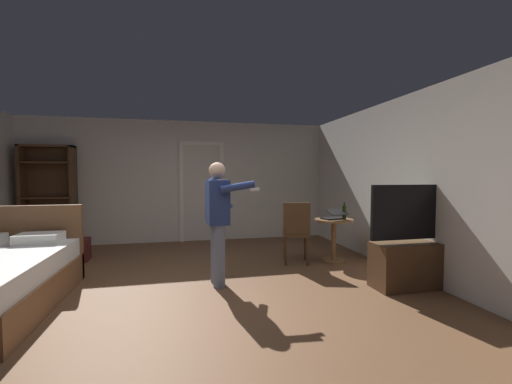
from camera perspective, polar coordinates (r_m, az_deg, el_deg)
The scene contains 13 objects.
ground_plane at distance 4.01m, azimuth -12.62°, elevation -17.82°, with size 7.27×7.27×0.00m, color brown.
wall_back at distance 7.11m, azimuth -12.82°, elevation 1.81°, with size 6.46×0.12×2.56m, color beige.
wall_right at distance 4.91m, azimuth 27.42°, elevation 1.03°, with size 0.12×6.85×2.56m, color beige.
doorway_frame at distance 7.05m, azimuth -9.50°, elevation 1.37°, with size 0.93×0.08×2.13m.
bookshelf at distance 7.33m, azimuth -32.59°, elevation -0.23°, with size 0.93×0.32×1.98m.
tv_flatscreen at distance 4.60m, azimuth 25.70°, elevation -10.13°, with size 1.17×0.40×1.30m.
side_table at distance 5.49m, azimuth 13.51°, elevation -7.02°, with size 0.62×0.62×0.70m.
laptop at distance 5.40m, azimuth 13.56°, elevation -4.16°, with size 0.39×0.39×0.16m.
bottle_on_table at distance 5.43m, azimuth 15.26°, elevation -3.45°, with size 0.06×0.06×0.28m.
wooden_chair at distance 5.22m, azimuth 7.09°, elevation -6.66°, with size 0.52×0.52×0.99m.
person_blue_shirt at distance 4.20m, azimuth -6.66°, elevation -4.14°, with size 0.64×0.54×1.58m.
suitcase_dark at distance 6.26m, azimuth -30.02°, elevation -8.87°, with size 0.54×0.29×0.35m, color black.
suitcase_small at distance 6.21m, azimuth -30.06°, elevation -8.87°, with size 0.60×0.35×0.37m, color #4C1919.
Camera 1 is at (0.01, -3.75, 1.42)m, focal length 22.74 mm.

